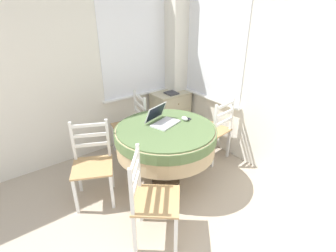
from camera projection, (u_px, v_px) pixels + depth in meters
name	position (u px, v px, depth m)	size (l,w,h in m)	color
corner_room_shell	(174.00, 78.00, 3.17)	(4.45, 4.76, 2.55)	white
round_dining_table	(166.00, 138.00, 3.14)	(1.21, 1.21, 0.78)	#4C3D2D
laptop	(162.00, 120.00, 3.16)	(0.41, 0.38, 0.22)	silver
computer_mouse	(185.00, 119.00, 3.24)	(0.06, 0.10, 0.05)	silver
cell_phone	(187.00, 118.00, 3.30)	(0.08, 0.11, 0.01)	#2D2D33
dining_chair_near_back_window	(132.00, 126.00, 3.86)	(0.50, 0.51, 0.93)	tan
dining_chair_near_right_window	(214.00, 130.00, 3.72)	(0.49, 0.48, 0.93)	tan
dining_chair_camera_near	(152.00, 200.00, 2.42)	(0.61, 0.61, 0.93)	tan
dining_chair_left_flank	(93.00, 164.00, 2.95)	(0.58, 0.57, 0.93)	tan
corner_cabinet	(171.00, 114.00, 4.45)	(0.61, 0.44, 0.76)	beige
book_on_cabinet	(171.00, 93.00, 4.21)	(0.18, 0.19, 0.02)	#3F3F44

